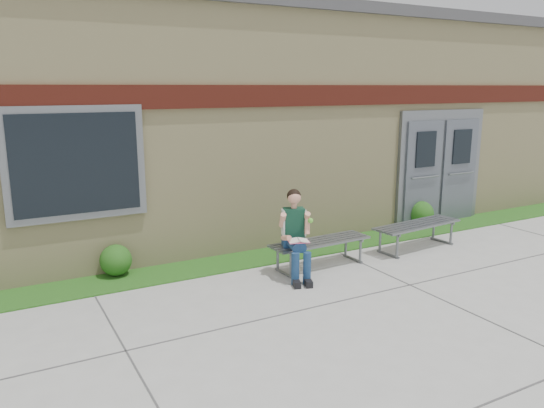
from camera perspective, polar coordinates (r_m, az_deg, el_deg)
ground at (r=6.87m, az=11.29°, el=-11.33°), size 80.00×80.00×0.00m
grass_strip at (r=8.87m, az=0.47°, el=-5.47°), size 16.00×0.80×0.02m
school_building at (r=11.54m, az=-7.82°, el=9.18°), size 16.20×6.22×4.20m
bench_left at (r=8.25m, az=5.19°, el=-4.58°), size 1.67×0.53×0.43m
bench_right at (r=9.47m, az=15.32°, el=-2.64°), size 1.76×0.65×0.45m
girl at (r=7.72m, az=2.58°, el=-3.12°), size 0.54×0.83×1.29m
shrub_mid at (r=8.17m, az=-16.45°, el=-5.82°), size 0.46×0.46×0.46m
shrub_east at (r=11.02m, az=15.75°, el=-0.98°), size 0.49×0.49×0.49m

